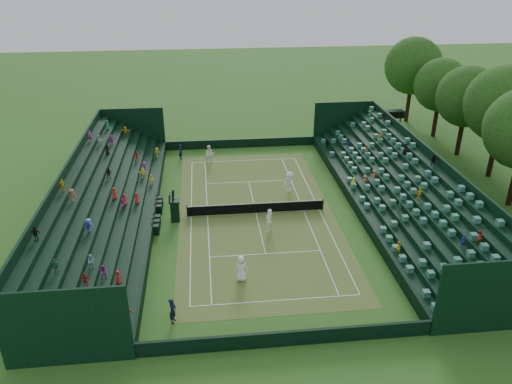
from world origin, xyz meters
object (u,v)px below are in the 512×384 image
(tennis_net, at_px, (256,208))
(player_far_west, at_px, (210,154))
(player_far_east, at_px, (289,182))
(player_near_east, at_px, (269,220))
(player_near_west, at_px, (241,269))
(umpire_chair, at_px, (175,208))

(tennis_net, distance_m, player_far_west, 12.11)
(player_far_east, bearing_deg, player_near_east, -137.44)
(player_near_west, bearing_deg, umpire_chair, -58.26)
(player_near_east, xyz_separation_m, player_far_west, (-4.29, 14.63, 0.01))
(umpire_chair, distance_m, player_far_east, 11.22)
(umpire_chair, bearing_deg, player_near_west, -61.90)
(umpire_chair, xyz_separation_m, player_near_west, (4.74, -8.87, -0.26))
(umpire_chair, distance_m, player_near_east, 7.88)
(tennis_net, height_order, umpire_chair, umpire_chair)
(player_near_east, bearing_deg, player_far_west, -116.59)
(player_far_west, xyz_separation_m, player_far_east, (7.12, -7.64, -0.01))
(player_near_east, height_order, player_far_east, player_far_east)
(umpire_chair, relative_size, player_far_east, 1.43)
(player_far_west, bearing_deg, player_near_east, -68.09)
(player_far_west, height_order, player_far_east, player_far_west)
(player_near_west, relative_size, player_near_east, 0.97)
(player_near_west, height_order, player_far_east, player_far_east)
(umpire_chair, bearing_deg, tennis_net, 4.76)
(tennis_net, bearing_deg, player_far_west, 107.32)
(umpire_chair, xyz_separation_m, player_near_east, (7.46, -2.52, -0.23))
(tennis_net, xyz_separation_m, player_far_east, (3.52, 3.91, 0.46))
(tennis_net, height_order, player_near_east, player_near_east)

